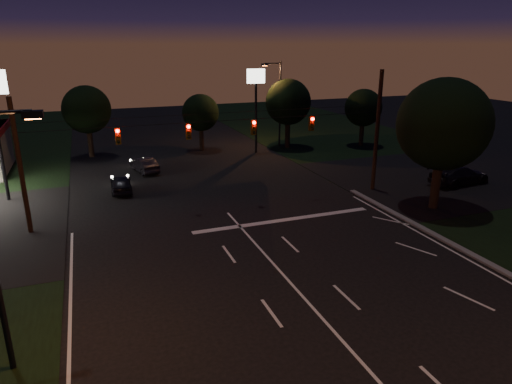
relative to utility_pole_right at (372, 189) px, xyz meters
name	(u,v)px	position (x,y,z in m)	size (l,w,h in m)	color
ground	(333,331)	(-12.00, -15.00, 0.00)	(140.00, 140.00, 0.00)	black
cross_street_right	(445,176)	(8.00, 1.00, 0.00)	(20.00, 16.00, 0.02)	black
stop_bar	(284,220)	(-9.00, -3.50, 0.01)	(12.00, 0.50, 0.01)	silver
utility_pole_right	(372,189)	(0.00, 0.00, 0.00)	(0.30, 0.30, 9.00)	black
utility_pole_left	(31,232)	(-24.00, 0.00, 0.00)	(0.28, 0.28, 8.00)	black
signal_span	(222,128)	(-12.00, -0.04, 5.50)	(24.00, 0.40, 1.56)	black
pole_sign_right	(256,91)	(-4.00, 15.00, 6.24)	(1.80, 0.30, 8.40)	black
street_light_right_far	(278,98)	(-0.76, 17.00, 5.24)	(2.20, 0.35, 9.00)	black
tree_right_near	(442,125)	(1.53, -4.83, 5.68)	(6.00, 6.00, 8.76)	black
tree_far_b	(87,110)	(-19.98, 19.13, 4.61)	(4.60, 4.60, 6.98)	black
tree_far_c	(200,113)	(-8.98, 18.10, 3.90)	(3.80, 3.80, 5.86)	black
tree_far_d	(288,103)	(0.02, 16.13, 4.83)	(4.80, 4.80, 7.30)	black
tree_far_e	(363,108)	(8.02, 14.11, 4.11)	(4.00, 4.00, 6.18)	black
car_oncoming_a	(121,184)	(-18.22, 6.17, 0.63)	(1.49, 3.71, 1.26)	black
car_oncoming_b	(145,165)	(-15.80, 11.33, 0.65)	(1.37, 3.94, 1.30)	black
car_cross	(459,175)	(7.24, -1.23, 0.77)	(2.17, 5.33, 1.55)	black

